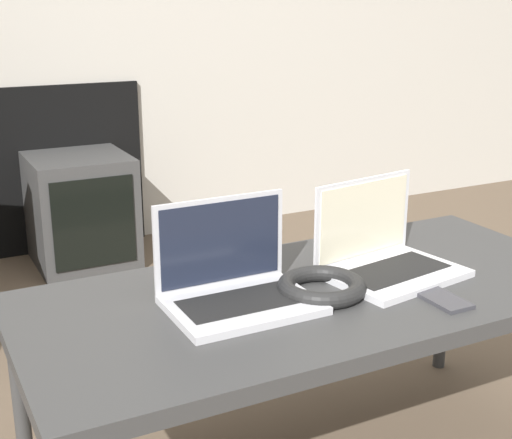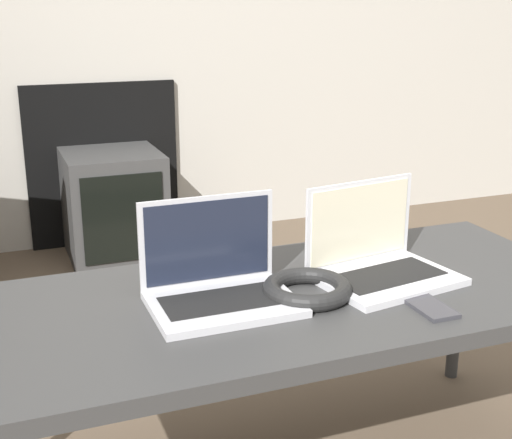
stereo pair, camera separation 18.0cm
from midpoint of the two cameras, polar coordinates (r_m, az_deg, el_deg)
name	(u,v)px [view 1 (the left image)]	position (r m, az deg, el deg)	size (l,w,h in m)	color
table	(318,304)	(1.59, 1.71, -6.82)	(1.31, 0.61, 0.47)	#333333
laptop_left	(234,282)	(1.50, -5.21, -5.04)	(0.30, 0.22, 0.21)	#B2B2B7
laptop_right	(383,253)	(1.67, 7.10, -2.76)	(0.33, 0.27, 0.21)	silver
headphones	(322,286)	(1.54, 1.94, -5.44)	(0.19, 0.19, 0.04)	black
phone	(440,298)	(1.55, 11.27, -6.22)	(0.07, 0.14, 0.01)	#333338
tv	(81,210)	(3.12, -15.44, 0.72)	(0.40, 0.43, 0.47)	#383838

